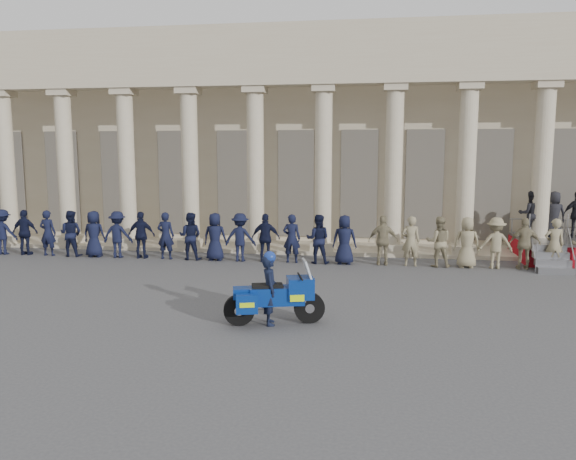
{
  "coord_description": "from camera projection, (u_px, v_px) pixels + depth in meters",
  "views": [
    {
      "loc": [
        3.09,
        -13.15,
        3.87
      ],
      "look_at": [
        0.71,
        2.9,
        1.6
      ],
      "focal_mm": 35.0,
      "sensor_mm": 36.0,
      "label": 1
    }
  ],
  "objects": [
    {
      "name": "rider",
      "position": [
        270.0,
        288.0,
        12.57
      ],
      "size": [
        0.52,
        0.66,
        1.68
      ],
      "rotation": [
        0.0,
        0.0,
        1.83
      ],
      "color": "black",
      "rests_on": "ground"
    },
    {
      "name": "officer_rank",
      "position": [
        284.0,
        238.0,
        19.66
      ],
      "size": [
        24.42,
        0.65,
        1.72
      ],
      "color": "black",
      "rests_on": "ground"
    },
    {
      "name": "motorcycle",
      "position": [
        275.0,
        296.0,
        12.62
      ],
      "size": [
        2.25,
        1.18,
        1.47
      ],
      "rotation": [
        0.0,
        0.0,
        0.26
      ],
      "color": "black",
      "rests_on": "ground"
    },
    {
      "name": "ground",
      "position": [
        242.0,
        309.0,
        13.86
      ],
      "size": [
        90.0,
        90.0,
        0.0
      ],
      "primitive_type": "plane",
      "color": "#424244",
      "rests_on": "ground"
    },
    {
      "name": "building",
      "position": [
        309.0,
        138.0,
        27.68
      ],
      "size": [
        40.0,
        12.5,
        9.0
      ],
      "color": "tan",
      "rests_on": "ground"
    },
    {
      "name": "reviewing_stand",
      "position": [
        574.0,
        224.0,
        19.86
      ],
      "size": [
        4.04,
        3.93,
        2.48
      ],
      "color": "gray",
      "rests_on": "ground"
    }
  ]
}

